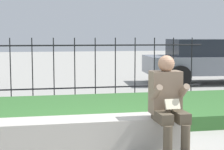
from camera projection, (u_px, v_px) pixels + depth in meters
The scene contains 5 objects.
stone_bench at pixel (88, 137), 4.77m from camera, with size 2.36×0.48×0.44m.
person_seated_reader at pixel (168, 101), 4.64m from camera, with size 0.42×0.73×1.24m.
grass_berm at pixel (85, 112), 6.77m from camera, with size 8.15×2.59×0.23m.
iron_fence at pixel (75, 68), 8.52m from camera, with size 6.15×0.03×1.44m.
car_parked_right at pixel (210, 60), 11.60m from camera, with size 4.22×2.16×1.37m.
Camera 1 is at (-0.84, -4.63, 1.49)m, focal length 60.00 mm.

